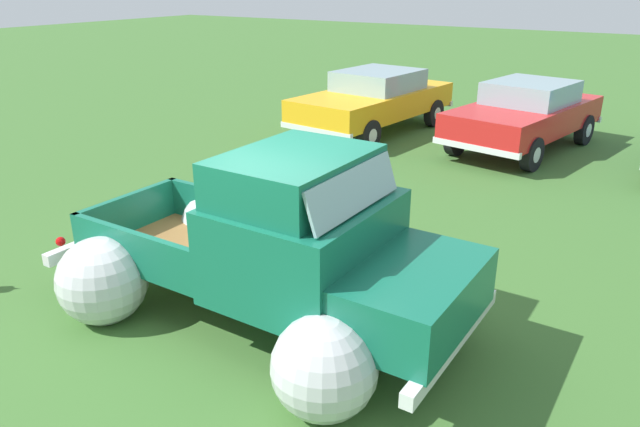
% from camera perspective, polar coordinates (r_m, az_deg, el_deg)
% --- Properties ---
extents(ground_plane, '(80.00, 80.00, 0.00)m').
position_cam_1_polar(ground_plane, '(6.74, -6.00, -9.49)').
color(ground_plane, '#3D6B2D').
extents(vintage_pickup_truck, '(4.63, 2.80, 1.96)m').
position_cam_1_polar(vintage_pickup_truck, '(6.16, -3.44, -4.50)').
color(vintage_pickup_truck, black).
rests_on(vintage_pickup_truck, ground).
extents(show_car_0, '(2.32, 4.61, 1.43)m').
position_cam_1_polar(show_car_0, '(14.41, 5.20, 10.80)').
color(show_car_0, black).
rests_on(show_car_0, ground).
extents(show_car_1, '(2.49, 4.39, 1.43)m').
position_cam_1_polar(show_car_1, '(13.52, 18.93, 9.00)').
color(show_car_1, black).
rests_on(show_car_1, ground).
extents(lane_cone_1, '(0.36, 0.36, 0.63)m').
position_cam_1_polar(lane_cone_1, '(8.57, -2.73, -0.02)').
color(lane_cone_1, black).
rests_on(lane_cone_1, ground).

